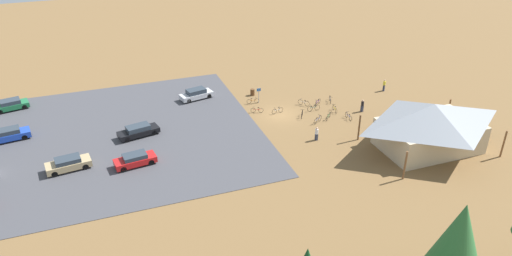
# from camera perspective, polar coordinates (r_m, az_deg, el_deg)

# --- Properties ---
(ground) EXTENTS (160.00, 160.00, 0.00)m
(ground) POSITION_cam_1_polar(r_m,az_deg,el_deg) (61.09, 2.91, 1.62)
(ground) COLOR brown
(ground) RESTS_ON ground
(parking_lot_asphalt) EXTENTS (39.30, 30.75, 0.05)m
(parking_lot_asphalt) POSITION_cam_1_polar(r_m,az_deg,el_deg) (58.22, -19.44, -1.42)
(parking_lot_asphalt) COLOR #424247
(parking_lot_asphalt) RESTS_ON ground
(bike_pavilion) EXTENTS (12.93, 9.06, 5.43)m
(bike_pavilion) POSITION_cam_1_polar(r_m,az_deg,el_deg) (55.44, 20.30, 0.49)
(bike_pavilion) COLOR #C6B28E
(bike_pavilion) RESTS_ON ground
(trash_bin) EXTENTS (0.60, 0.60, 0.90)m
(trash_bin) POSITION_cam_1_polar(r_m,az_deg,el_deg) (66.46, -0.42, 4.32)
(trash_bin) COLOR brown
(trash_bin) RESTS_ON ground
(lot_sign) EXTENTS (0.56, 0.08, 2.20)m
(lot_sign) POSITION_cam_1_polar(r_m,az_deg,el_deg) (63.72, 0.33, 4.20)
(lot_sign) COLOR #99999E
(lot_sign) RESTS_ON ground
(pine_west) EXTENTS (3.95, 3.95, 8.19)m
(pine_west) POSITION_cam_1_polar(r_m,az_deg,el_deg) (35.53, 23.16, -12.09)
(pine_west) COLOR brown
(pine_west) RESTS_ON ground
(bicycle_blue_lone_west) EXTENTS (0.48, 1.65, 0.82)m
(bicycle_blue_lone_west) POSITION_cam_1_polar(r_m,az_deg,el_deg) (60.88, 11.04, 1.39)
(bicycle_blue_lone_west) COLOR black
(bicycle_blue_lone_west) RESTS_ON ground
(bicycle_white_yard_left) EXTENTS (1.10, 1.33, 0.89)m
(bicycle_white_yard_left) POSITION_cam_1_polar(r_m,az_deg,el_deg) (63.70, 5.75, 3.04)
(bicycle_white_yard_left) COLOR black
(bicycle_white_yard_left) RESTS_ON ground
(bicycle_red_edge_south) EXTENTS (1.55, 0.69, 0.81)m
(bicycle_red_edge_south) POSITION_cam_1_polar(r_m,az_deg,el_deg) (61.40, 0.11, 2.16)
(bicycle_red_edge_south) COLOR black
(bicycle_red_edge_south) RESTS_ON ground
(bicycle_yellow_back_row) EXTENTS (0.50, 1.75, 0.82)m
(bicycle_yellow_back_row) POSITION_cam_1_polar(r_m,az_deg,el_deg) (62.53, 9.44, 2.27)
(bicycle_yellow_back_row) COLOR black
(bicycle_yellow_back_row) RESTS_ON ground
(bicycle_black_yard_front) EXTENTS (0.91, 1.49, 0.87)m
(bicycle_black_yard_front) POSITION_cam_1_polar(r_m,az_deg,el_deg) (60.49, 5.54, 1.64)
(bicycle_black_yard_front) COLOR black
(bicycle_black_yard_front) RESTS_ON ground
(bicycle_teal_edge_north) EXTENTS (1.80, 0.48, 0.85)m
(bicycle_teal_edge_north) POSITION_cam_1_polar(r_m,az_deg,el_deg) (62.31, 6.93, 2.40)
(bicycle_teal_edge_north) COLOR black
(bicycle_teal_edge_north) RESTS_ON ground
(bicycle_silver_lone_east) EXTENTS (1.69, 0.48, 0.82)m
(bicycle_silver_lone_east) POSITION_cam_1_polar(r_m,az_deg,el_deg) (61.26, 2.60, 2.09)
(bicycle_silver_lone_east) COLOR black
(bicycle_silver_lone_east) RESTS_ON ground
(bicycle_purple_yard_right) EXTENTS (1.36, 1.17, 0.83)m
(bicycle_purple_yard_right) POSITION_cam_1_polar(r_m,az_deg,el_deg) (64.11, 7.42, 3.07)
(bicycle_purple_yard_right) COLOR black
(bicycle_purple_yard_right) RESTS_ON ground
(bicycle_orange_by_bin) EXTENTS (1.68, 0.48, 0.75)m
(bicycle_orange_by_bin) POSITION_cam_1_polar(r_m,az_deg,el_deg) (64.00, -0.38, 3.27)
(bicycle_orange_by_bin) COLOR black
(bicycle_orange_by_bin) RESTS_ON ground
(bicycle_green_mid_cluster) EXTENTS (1.26, 1.22, 0.79)m
(bicycle_green_mid_cluster) POSITION_cam_1_polar(r_m,az_deg,el_deg) (60.42, 8.68, 1.38)
(bicycle_green_mid_cluster) COLOR black
(bicycle_green_mid_cluster) RESTS_ON ground
(bicycle_blue_trailside) EXTENTS (1.52, 0.94, 0.91)m
(bicycle_blue_trailside) POSITION_cam_1_polar(r_m,az_deg,el_deg) (59.27, 7.41, 0.98)
(bicycle_blue_trailside) COLOR black
(bicycle_blue_trailside) RESTS_ON ground
(bicycle_white_front_row) EXTENTS (0.75, 1.64, 0.88)m
(bicycle_white_front_row) POSITION_cam_1_polar(r_m,az_deg,el_deg) (65.18, 8.90, 3.42)
(bicycle_white_front_row) COLOR black
(bicycle_white_front_row) RESTS_ON ground
(car_tan_inner_stall) EXTENTS (4.65, 2.36, 1.38)m
(car_tan_inner_stall) POSITION_cam_1_polar(r_m,az_deg,el_deg) (52.89, -21.60, -4.00)
(car_tan_inner_stall) COLOR tan
(car_tan_inner_stall) RESTS_ON parking_lot_asphalt
(car_green_mid_lot) EXTENTS (4.53, 2.72, 1.36)m
(car_green_mid_lot) POSITION_cam_1_polar(r_m,az_deg,el_deg) (69.77, -27.36, 2.50)
(car_green_mid_lot) COLOR #1E6B3D
(car_green_mid_lot) RESTS_ON parking_lot_asphalt
(car_blue_aisle_side) EXTENTS (4.99, 2.47, 1.42)m
(car_blue_aisle_side) POSITION_cam_1_polar(r_m,az_deg,el_deg) (61.60, -27.65, -0.73)
(car_blue_aisle_side) COLOR #1E42B2
(car_blue_aisle_side) RESTS_ON parking_lot_asphalt
(car_black_by_curb) EXTENTS (4.99, 2.66, 1.35)m
(car_black_by_curb) POSITION_cam_1_polar(r_m,az_deg,el_deg) (57.18, -13.93, -0.33)
(car_black_by_curb) COLOR black
(car_black_by_curb) RESTS_ON parking_lot_asphalt
(car_red_second_row) EXTENTS (4.49, 2.28, 1.33)m
(car_red_second_row) POSITION_cam_1_polar(r_m,az_deg,el_deg) (51.51, -14.31, -3.70)
(car_red_second_row) COLOR red
(car_red_second_row) RESTS_ON parking_lot_asphalt
(car_silver_end_stall) EXTENTS (4.77, 2.68, 1.44)m
(car_silver_end_stall) POSITION_cam_1_polar(r_m,az_deg,el_deg) (65.62, -7.18, 4.07)
(car_silver_end_stall) COLOR #BCBCC1
(car_silver_end_stall) RESTS_ON parking_lot_asphalt
(visitor_crossing_yard) EXTENTS (0.36, 0.37, 1.66)m
(visitor_crossing_yard) POSITION_cam_1_polar(r_m,az_deg,el_deg) (62.98, 12.65, 2.66)
(visitor_crossing_yard) COLOR #2D3347
(visitor_crossing_yard) RESTS_ON ground
(visitor_at_bikes) EXTENTS (0.40, 0.39, 1.70)m
(visitor_at_bikes) POSITION_cam_1_polar(r_m,az_deg,el_deg) (70.12, 15.14, 5.00)
(visitor_at_bikes) COLOR #2D3347
(visitor_at_bikes) RESTS_ON ground
(visitor_by_pavilion) EXTENTS (0.36, 0.36, 1.66)m
(visitor_by_pavilion) POSITION_cam_1_polar(r_m,az_deg,el_deg) (55.08, 7.29, -0.65)
(visitor_by_pavilion) COLOR #2D3347
(visitor_by_pavilion) RESTS_ON ground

